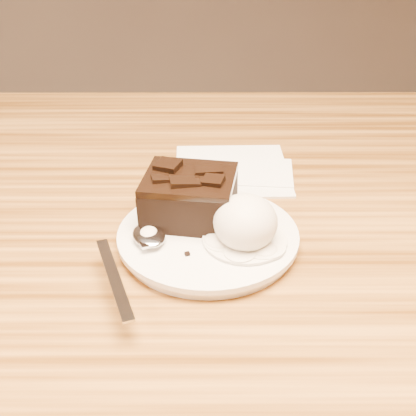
{
  "coord_description": "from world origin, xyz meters",
  "views": [
    {
      "loc": [
        0.11,
        -0.57,
        1.1
      ],
      "look_at": [
        0.11,
        -0.07,
        0.79
      ],
      "focal_mm": 47.99,
      "sensor_mm": 36.0,
      "label": 1
    }
  ],
  "objects_px": {
    "dining_table": "(137,412)",
    "plate": "(208,238)",
    "napkin": "(232,169)",
    "spoon": "(149,236)",
    "brownie": "(190,199)",
    "ice_cream_scoop": "(245,222)"
  },
  "relations": [
    {
      "from": "dining_table",
      "to": "napkin",
      "type": "height_order",
      "value": "napkin"
    },
    {
      "from": "brownie",
      "to": "dining_table",
      "type": "bearing_deg",
      "value": 152.16
    },
    {
      "from": "ice_cream_scoop",
      "to": "spoon",
      "type": "xyz_separation_m",
      "value": [
        -0.1,
        0.0,
        -0.02
      ]
    },
    {
      "from": "plate",
      "to": "spoon",
      "type": "xyz_separation_m",
      "value": [
        -0.06,
        -0.02,
        0.01
      ]
    },
    {
      "from": "spoon",
      "to": "brownie",
      "type": "bearing_deg",
      "value": 29.49
    },
    {
      "from": "plate",
      "to": "spoon",
      "type": "bearing_deg",
      "value": -165.43
    },
    {
      "from": "ice_cream_scoop",
      "to": "plate",
      "type": "bearing_deg",
      "value": 156.09
    },
    {
      "from": "plate",
      "to": "ice_cream_scoop",
      "type": "distance_m",
      "value": 0.05
    },
    {
      "from": "dining_table",
      "to": "ice_cream_scoop",
      "type": "bearing_deg",
      "value": -33.02
    },
    {
      "from": "dining_table",
      "to": "plate",
      "type": "height_order",
      "value": "plate"
    },
    {
      "from": "dining_table",
      "to": "napkin",
      "type": "bearing_deg",
      "value": 32.67
    },
    {
      "from": "napkin",
      "to": "ice_cream_scoop",
      "type": "bearing_deg",
      "value": -88.23
    },
    {
      "from": "dining_table",
      "to": "brownie",
      "type": "xyz_separation_m",
      "value": [
        0.09,
        -0.05,
        0.41
      ]
    },
    {
      "from": "ice_cream_scoop",
      "to": "spoon",
      "type": "bearing_deg",
      "value": 179.48
    },
    {
      "from": "plate",
      "to": "brownie",
      "type": "xyz_separation_m",
      "value": [
        -0.02,
        0.03,
        0.03
      ]
    },
    {
      "from": "plate",
      "to": "brownie",
      "type": "distance_m",
      "value": 0.05
    },
    {
      "from": "napkin",
      "to": "plate",
      "type": "bearing_deg",
      "value": -100.71
    },
    {
      "from": "napkin",
      "to": "dining_table",
      "type": "bearing_deg",
      "value": -147.33
    },
    {
      "from": "plate",
      "to": "ice_cream_scoop",
      "type": "bearing_deg",
      "value": -23.91
    },
    {
      "from": "spoon",
      "to": "napkin",
      "type": "xyz_separation_m",
      "value": [
        0.09,
        0.19,
        -0.02
      ]
    },
    {
      "from": "dining_table",
      "to": "plate",
      "type": "distance_m",
      "value": 0.41
    },
    {
      "from": "ice_cream_scoop",
      "to": "napkin",
      "type": "distance_m",
      "value": 0.19
    }
  ]
}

